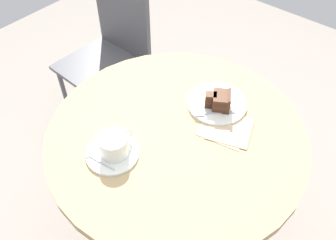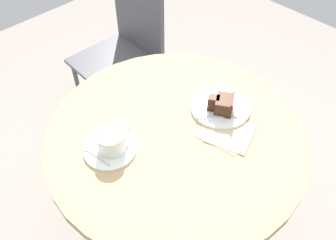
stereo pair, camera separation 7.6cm
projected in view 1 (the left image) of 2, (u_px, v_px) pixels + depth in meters
The scene contains 10 objects.
ground_plane at pixel (174, 232), 1.72m from camera, with size 4.40×4.40×0.01m, color gray.
cafe_table at pixel (176, 153), 1.26m from camera, with size 0.86×0.86×0.74m.
saucer at pixel (113, 154), 1.11m from camera, with size 0.17×0.17×0.01m.
coffee_cup at pixel (114, 145), 1.08m from camera, with size 0.12×0.09×0.07m.
teaspoon at pixel (96, 159), 1.08m from camera, with size 0.03×0.11×0.00m.
cake_plate at pixel (217, 104), 1.25m from camera, with size 0.21×0.21×0.01m.
cake_slice at pixel (220, 101), 1.21m from camera, with size 0.09×0.10×0.06m.
fork at pixel (210, 113), 1.21m from camera, with size 0.11×0.11×0.00m.
napkin at pixel (227, 128), 1.18m from camera, with size 0.18×0.20×0.00m.
cafe_chair at pixel (112, 45), 1.82m from camera, with size 0.39×0.39×0.93m.
Camera 1 is at (-0.61, -0.47, 1.62)m, focal length 38.00 mm.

